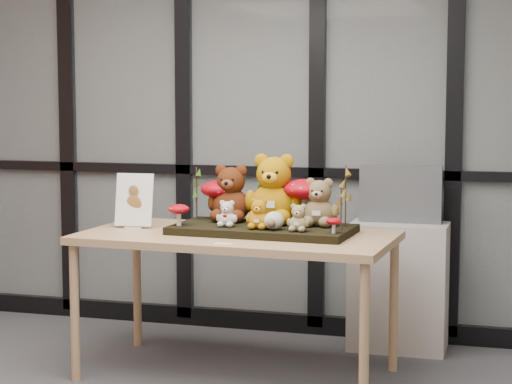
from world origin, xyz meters
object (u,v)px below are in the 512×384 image
(display_table, at_px, (237,246))
(mushroom_front_right, at_px, (334,225))
(bear_tan_back, at_px, (319,200))
(bear_small_yellow, at_px, (259,212))
(bear_beige_small, at_px, (299,216))
(mushroom_back_right, at_px, (305,199))
(bear_brown_medium, at_px, (231,190))
(mushroom_front_left, at_px, (179,214))
(cabinet, at_px, (398,286))
(mushroom_back_left, at_px, (220,198))
(bear_pooh_yellow, at_px, (274,185))
(bear_white_bow, at_px, (227,212))
(plush_cream_hedgehog, at_px, (274,220))
(sign_holder, at_px, (134,202))
(diorama_tray, at_px, (263,230))
(monitor, at_px, (400,194))

(display_table, xyz_separation_m, mushroom_front_right, (0.56, -0.10, 0.15))
(bear_tan_back, xyz_separation_m, mushroom_front_right, (0.13, -0.24, -0.10))
(bear_small_yellow, distance_m, bear_beige_small, 0.22)
(display_table, distance_m, mushroom_back_right, 0.46)
(bear_brown_medium, bearing_deg, display_table, -61.00)
(bear_beige_small, xyz_separation_m, mushroom_front_left, (-0.67, 0.02, -0.01))
(cabinet, bearing_deg, mushroom_back_left, -149.63)
(mushroom_front_right, bearing_deg, bear_tan_back, 118.28)
(bear_brown_medium, relative_size, cabinet, 0.45)
(bear_pooh_yellow, xyz_separation_m, mushroom_front_left, (-0.47, -0.25, -0.15))
(bear_small_yellow, bearing_deg, bear_white_bow, 173.21)
(display_table, xyz_separation_m, bear_tan_back, (0.43, 0.14, 0.25))
(mushroom_front_right, bearing_deg, bear_brown_medium, 155.39)
(plush_cream_hedgehog, xyz_separation_m, mushroom_front_left, (-0.54, 0.00, 0.01))
(bear_brown_medium, relative_size, sign_holder, 1.14)
(bear_beige_small, xyz_separation_m, sign_holder, (-0.99, 0.14, 0.02))
(mushroom_back_right, bearing_deg, bear_small_yellow, -126.27)
(bear_white_bow, xyz_separation_m, cabinet, (0.83, 0.82, -0.53))
(cabinet, bearing_deg, plush_cream_hedgehog, -122.70)
(bear_pooh_yellow, distance_m, sign_holder, 0.80)
(display_table, height_order, bear_white_bow, bear_white_bow)
(diorama_tray, bearing_deg, bear_tan_back, 18.32)
(bear_white_bow, xyz_separation_m, mushroom_front_right, (0.60, -0.07, -0.03))
(diorama_tray, relative_size, cabinet, 1.26)
(mushroom_front_left, relative_size, cabinet, 0.17)
(bear_tan_back, height_order, mushroom_front_left, bear_tan_back)
(cabinet, bearing_deg, monitor, 90.00)
(bear_brown_medium, relative_size, mushroom_front_left, 2.70)
(bear_beige_small, distance_m, sign_holder, 1.00)
(bear_small_yellow, bearing_deg, mushroom_back_right, 56.86)
(bear_brown_medium, height_order, bear_small_yellow, bear_brown_medium)
(mushroom_back_right, bearing_deg, bear_brown_medium, -179.80)
(plush_cream_hedgehog, bearing_deg, bear_tan_back, 49.60)
(mushroom_back_left, xyz_separation_m, sign_holder, (-0.45, -0.18, -0.02))
(bear_small_yellow, height_order, mushroom_back_right, mushroom_back_right)
(plush_cream_hedgehog, distance_m, mushroom_front_left, 0.54)
(diorama_tray, bearing_deg, mushroom_front_left, -160.96)
(mushroom_front_left, bearing_deg, sign_holder, 158.80)
(mushroom_back_left, bearing_deg, cabinet, 30.37)
(display_table, relative_size, mushroom_front_left, 13.35)
(bear_small_yellow, height_order, sign_holder, sign_holder)
(mushroom_back_left, relative_size, cabinet, 0.32)
(monitor, bearing_deg, sign_holder, -151.87)
(display_table, bearing_deg, cabinet, 48.41)
(mushroom_front_right, xyz_separation_m, sign_holder, (-1.18, 0.16, 0.06))
(bear_beige_small, height_order, mushroom_front_left, bear_beige_small)
(bear_white_bow, xyz_separation_m, bear_beige_small, (0.41, -0.06, 0.00))
(bear_small_yellow, bearing_deg, mushroom_front_left, -176.07)
(bear_white_bow, xyz_separation_m, plush_cream_hedgehog, (0.27, -0.04, -0.02))
(plush_cream_hedgehog, distance_m, mushroom_back_left, 0.51)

